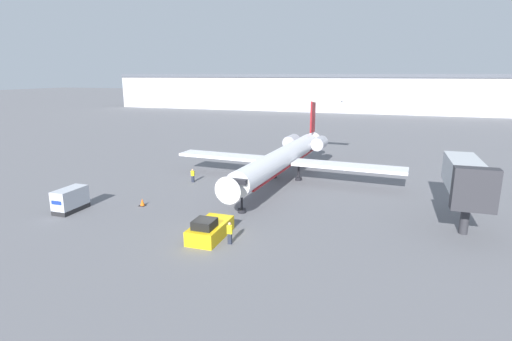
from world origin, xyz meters
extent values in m
plane|color=slate|center=(0.00, 0.00, 0.00)|extent=(600.00, 600.00, 0.00)
cube|color=#B2B2B7|center=(0.00, 120.00, 5.96)|extent=(180.00, 16.00, 11.93)
cube|color=#4C515B|center=(0.00, 120.00, 12.53)|extent=(180.00, 16.80, 1.20)
cylinder|color=white|center=(1.00, 18.89, 3.04)|extent=(4.27, 25.88, 2.55)
cone|color=white|center=(0.07, 5.02, 3.04)|extent=(2.68, 2.20, 2.55)
cube|color=black|center=(0.12, 5.83, 3.49)|extent=(2.21, 0.84, 0.44)
cone|color=white|center=(1.96, 33.14, 3.04)|extent=(2.47, 2.95, 2.29)
cube|color=maroon|center=(1.00, 18.89, 2.22)|extent=(3.85, 23.30, 0.20)
cube|color=white|center=(8.99, 19.64, 2.47)|extent=(13.47, 3.87, 0.36)
cube|color=white|center=(-6.81, 20.71, 2.47)|extent=(13.47, 3.87, 0.36)
cylinder|color=#ADADB7|center=(3.84, 29.55, 3.36)|extent=(2.06, 3.18, 1.86)
cylinder|color=#ADADB7|center=(-0.37, 29.83, 3.36)|extent=(2.06, 3.18, 1.86)
cube|color=maroon|center=(2.00, 33.70, 6.71)|extent=(0.39, 2.21, 4.78)
cube|color=white|center=(2.00, 33.70, 9.10)|extent=(8.71, 2.37, 0.20)
cylinder|color=black|center=(0.20, 7.03, 0.89)|extent=(0.24, 0.24, 1.77)
cylinder|color=black|center=(0.20, 7.03, 0.20)|extent=(0.80, 0.80, 0.40)
cylinder|color=black|center=(-0.52, 20.88, 0.89)|extent=(0.24, 0.24, 1.77)
cylinder|color=black|center=(-0.52, 20.88, 0.20)|extent=(0.80, 0.80, 0.40)
cylinder|color=black|center=(2.78, 20.66, 0.89)|extent=(0.24, 0.24, 1.77)
cylinder|color=black|center=(2.78, 20.66, 0.20)|extent=(0.80, 0.80, 0.40)
cube|color=yellow|center=(-0.17, 0.60, 0.60)|extent=(2.33, 4.76, 1.20)
cube|color=black|center=(-0.17, -0.45, 1.55)|extent=(1.63, 1.71, 0.70)
cube|color=black|center=(-0.17, 2.88, 0.42)|extent=(2.10, 0.30, 0.72)
cube|color=#232326|center=(-15.85, 2.23, 0.23)|extent=(1.62, 3.44, 0.45)
cube|color=#B7BCC6|center=(-15.85, 2.23, 1.37)|extent=(1.62, 3.44, 1.83)
cube|color=navy|center=(-15.85, 0.49, 1.37)|extent=(1.14, 0.04, 0.36)
cube|color=#232838|center=(1.85, -0.15, 0.44)|extent=(0.32, 0.20, 0.87)
cube|color=yellow|center=(1.85, -0.15, 1.22)|extent=(0.40, 0.24, 0.69)
sphere|color=tan|center=(1.85, -0.15, 1.69)|extent=(0.25, 0.25, 0.25)
cube|color=#232838|center=(-9.46, 15.63, 0.41)|extent=(0.32, 0.20, 0.81)
cube|color=yellow|center=(-9.46, 15.63, 1.13)|extent=(0.40, 0.24, 0.64)
sphere|color=tan|center=(-9.46, 15.63, 1.57)|extent=(0.24, 0.24, 0.24)
cube|color=black|center=(-10.15, 5.79, 0.02)|extent=(0.64, 0.64, 0.04)
cone|color=orange|center=(-10.15, 5.79, 0.40)|extent=(0.46, 0.46, 0.71)
cylinder|color=#2D2D33|center=(19.71, 7.99, 1.60)|extent=(0.70, 0.70, 3.20)
cube|color=#B2B7BC|center=(19.71, 10.54, 4.50)|extent=(2.60, 8.51, 2.60)
cube|color=#2D2D33|center=(19.71, 5.69, 4.50)|extent=(3.20, 1.20, 3.38)
camera|label=1|loc=(13.03, -27.31, 13.07)|focal=28.00mm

